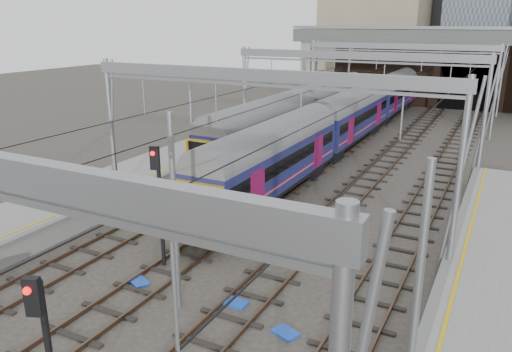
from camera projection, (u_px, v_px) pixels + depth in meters
The scene contains 13 objects.
ground at pixel (143, 338), 16.00m from camera, with size 160.00×160.00×0.00m, color #38332D.
platform_left at pixel (0, 234), 22.40m from camera, with size 4.32×55.00×1.12m.
tracks at pixel (312, 197), 28.73m from camera, with size 14.40×80.00×0.22m.
overhead_line at pixel (351, 72), 32.30m from camera, with size 16.80×80.00×8.00m.
retaining_wall at pixel (439, 70), 58.21m from camera, with size 28.00×2.75×9.00m.
overbridge at pixel (420, 46), 52.91m from camera, with size 28.00×3.00×9.25m.
train_main at pixel (374, 103), 46.85m from camera, with size 2.61×60.31×4.55m.
train_second at pixel (302, 113), 41.65m from camera, with size 2.60×30.13×4.54m.
signal_near_left at pixel (159, 193), 19.80m from camera, with size 0.40×0.48×5.13m.
signal_near_centre at pixel (46, 348), 10.67m from camera, with size 0.38×0.46×4.77m.
equip_cover_a at pixel (236, 303), 17.90m from camera, with size 0.84×0.60×0.10m, color blue.
equip_cover_b at pixel (139, 282), 19.33m from camera, with size 0.79×0.56×0.09m, color blue.
equip_cover_c at pixel (286, 333), 16.18m from camera, with size 0.82×0.58×0.10m, color blue.
Camera 1 is at (9.52, -10.55, 9.71)m, focal length 35.00 mm.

